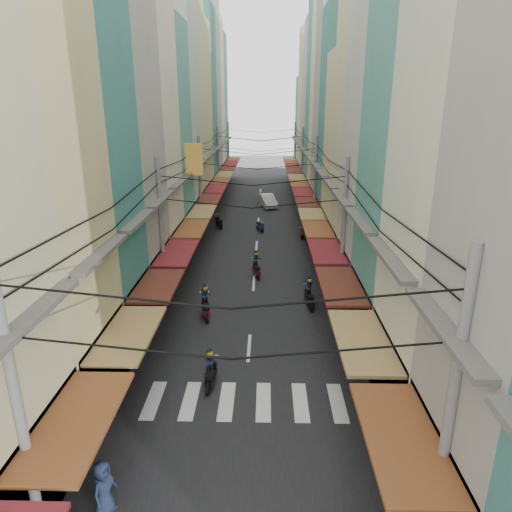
# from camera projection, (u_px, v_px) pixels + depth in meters

# --- Properties ---
(ground) EXTENTS (160.00, 160.00, 0.00)m
(ground) POSITION_uv_depth(u_px,v_px,m) (250.00, 328.00, 23.01)
(ground) COLOR slate
(ground) RESTS_ON ground
(road) EXTENTS (10.00, 80.00, 0.02)m
(road) POSITION_uv_depth(u_px,v_px,m) (258.00, 226.00, 41.96)
(road) COLOR black
(road) RESTS_ON ground
(sidewalk_left) EXTENTS (3.00, 80.00, 0.06)m
(sidewalk_left) POSITION_uv_depth(u_px,v_px,m) (188.00, 226.00, 42.09)
(sidewalk_left) COLOR slate
(sidewalk_left) RESTS_ON ground
(sidewalk_right) EXTENTS (3.00, 80.00, 0.06)m
(sidewalk_right) POSITION_uv_depth(u_px,v_px,m) (329.00, 227.00, 41.81)
(sidewalk_right) COLOR slate
(sidewalk_right) RESTS_ON ground
(crosswalk) EXTENTS (7.55, 2.40, 0.01)m
(crosswalk) POSITION_uv_depth(u_px,v_px,m) (245.00, 401.00, 17.31)
(crosswalk) COLOR silver
(crosswalk) RESTS_ON ground
(building_row_left) EXTENTS (7.80, 67.67, 23.70)m
(building_row_left) POSITION_uv_depth(u_px,v_px,m) (157.00, 117.00, 35.77)
(building_row_left) COLOR #BAB6AA
(building_row_left) RESTS_ON ground
(building_row_right) EXTENTS (7.80, 68.98, 22.59)m
(building_row_right) POSITION_uv_depth(u_px,v_px,m) (359.00, 122.00, 35.43)
(building_row_right) COLOR #387C72
(building_row_right) RESTS_ON ground
(utility_poles) EXTENTS (10.20, 66.13, 8.20)m
(utility_poles) POSITION_uv_depth(u_px,v_px,m) (257.00, 160.00, 35.14)
(utility_poles) COLOR slate
(utility_poles) RESTS_ON ground
(white_car) EXTENTS (5.10, 3.06, 1.69)m
(white_car) POSITION_uv_depth(u_px,v_px,m) (267.00, 207.00, 49.97)
(white_car) COLOR silver
(white_car) RESTS_ON ground
(bicycle) EXTENTS (1.49, 0.60, 1.01)m
(bicycle) POSITION_uv_depth(u_px,v_px,m) (390.00, 354.00, 20.63)
(bicycle) COLOR black
(bicycle) RESTS_ON ground
(moving_scooters) EXTENTS (7.63, 26.15, 1.86)m
(moving_scooters) POSITION_uv_depth(u_px,v_px,m) (252.00, 277.00, 28.34)
(moving_scooters) COLOR black
(moving_scooters) RESTS_ON ground
(parked_scooters) EXTENTS (13.02, 12.45, 0.98)m
(parked_scooters) POSITION_uv_depth(u_px,v_px,m) (363.00, 374.00, 18.29)
(parked_scooters) COLOR black
(parked_scooters) RESTS_ON ground
(pedestrians) EXTENTS (13.80, 24.08, 2.13)m
(pedestrians) POSITION_uv_depth(u_px,v_px,m) (179.00, 293.00, 24.68)
(pedestrians) COLOR #28212C
(pedestrians) RESTS_ON ground
(market_umbrella) EXTENTS (2.57, 2.57, 2.71)m
(market_umbrella) POSITION_uv_depth(u_px,v_px,m) (407.00, 346.00, 16.57)
(market_umbrella) COLOR #B2B2B7
(market_umbrella) RESTS_ON ground
(traffic_sign) EXTENTS (0.10, 0.65, 2.97)m
(traffic_sign) POSITION_uv_depth(u_px,v_px,m) (368.00, 327.00, 18.41)
(traffic_sign) COLOR slate
(traffic_sign) RESTS_ON ground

